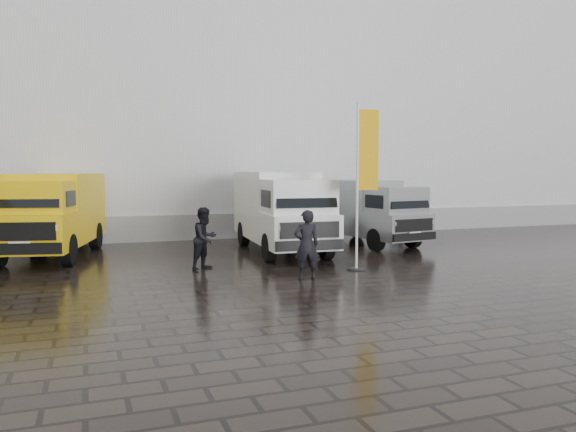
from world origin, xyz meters
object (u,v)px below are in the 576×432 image
at_px(van_white, 281,212).
at_px(person_tent, 205,238).
at_px(van_yellow, 51,216).
at_px(van_silver, 365,212).
at_px(flagpole, 363,178).
at_px(person_front, 306,245).
at_px(wheelie_bin, 407,221).

distance_m(van_white, person_tent, 3.92).
bearing_deg(van_yellow, van_white, 2.01).
height_order(van_yellow, van_silver, van_yellow).
distance_m(van_yellow, person_tent, 5.59).
relative_size(van_white, flagpole, 1.35).
xyz_separation_m(van_yellow, person_front, (6.17, -6.10, -0.43)).
distance_m(van_yellow, van_white, 7.26).
bearing_deg(van_silver, wheelie_bin, 29.42).
bearing_deg(van_yellow, person_front, -31.91).
xyz_separation_m(flagpole, person_tent, (-4.06, 1.48, -1.65)).
relative_size(van_white, person_tent, 3.60).
bearing_deg(van_white, person_front, -97.71).
height_order(van_yellow, wheelie_bin, van_yellow).
relative_size(van_yellow, flagpole, 1.24).
height_order(person_front, person_tent, person_front).
relative_size(flagpole, person_tent, 2.66).
bearing_deg(wheelie_bin, person_tent, -137.14).
relative_size(flagpole, person_front, 2.61).
relative_size(flagpole, wheelie_bin, 4.39).
bearing_deg(flagpole, person_front, -157.24).
relative_size(van_silver, person_front, 3.12).
bearing_deg(wheelie_bin, van_yellow, -158.92).
relative_size(van_yellow, van_silver, 1.04).
relative_size(wheelie_bin, person_front, 0.59).
bearing_deg(person_tent, van_white, 2.31).
xyz_separation_m(van_white, wheelie_bin, (7.11, 3.67, -0.81)).
height_order(van_white, flagpole, flagpole).
distance_m(van_yellow, flagpole, 9.78).
bearing_deg(van_silver, person_front, -137.52).
distance_m(flagpole, wheelie_bin, 9.92).
distance_m(van_white, van_silver, 3.71).
bearing_deg(van_yellow, flagpole, -20.11).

